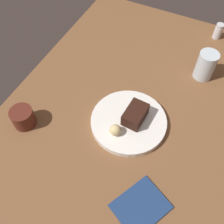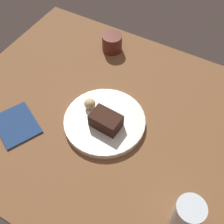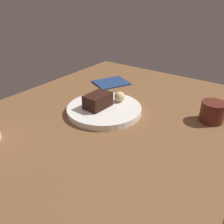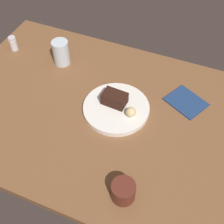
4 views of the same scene
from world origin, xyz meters
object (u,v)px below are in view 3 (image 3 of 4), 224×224
object	(u,v)px
chocolate_cake_slice	(98,101)
coffee_cup	(213,112)
folded_napkin	(111,83)
dessert_plate	(104,109)
bread_roll	(120,97)

from	to	relation	value
chocolate_cake_slice	coffee_cup	bearing A→B (deg)	116.49
folded_napkin	coffee_cup	bearing A→B (deg)	79.24
dessert_plate	folded_napkin	size ratio (longest dim) A/B	1.78
folded_napkin	dessert_plate	bearing A→B (deg)	30.91
bread_roll	chocolate_cake_slice	bearing A→B (deg)	-23.62
dessert_plate	coffee_cup	bearing A→B (deg)	115.62
coffee_cup	bread_roll	bearing A→B (deg)	-73.81
dessert_plate	coffee_cup	size ratio (longest dim) A/B	3.37
dessert_plate	coffee_cup	distance (cm)	35.89
chocolate_cake_slice	bread_roll	bearing A→B (deg)	156.38
dessert_plate	bread_roll	world-z (taller)	bread_roll
dessert_plate	folded_napkin	world-z (taller)	dessert_plate
dessert_plate	bread_roll	bearing A→B (deg)	163.91
dessert_plate	folded_napkin	xyz separation A→B (cm)	(-24.40, -14.61, -0.76)
chocolate_cake_slice	folded_napkin	bearing A→B (deg)	-153.28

